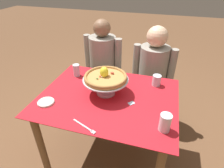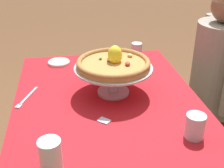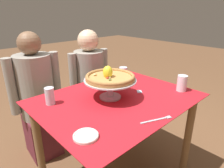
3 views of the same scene
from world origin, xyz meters
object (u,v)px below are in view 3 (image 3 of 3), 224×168
sugar_packet (139,92)px  dinner_fork (158,120)px  pizza_stand (110,84)px  pizza (110,77)px  side_plate (86,136)px  water_glass_back_right (123,73)px  diner_right (90,86)px  water_glass_back_left (50,97)px  water_glass_front_right (182,84)px  diner_left (38,101)px

sugar_packet → dinner_fork: bearing=-125.7°
pizza_stand → pizza: 0.06m
side_plate → pizza: bearing=32.8°
water_glass_back_right → pizza: bearing=-148.0°
pizza_stand → diner_right: bearing=64.5°
side_plate → dinner_fork: size_ratio=0.67×
water_glass_back_left → water_glass_front_right: (0.87, -0.50, 0.00)m
water_glass_back_right → diner_right: size_ratio=0.08×
side_plate → diner_left: bearing=81.5°
water_glass_back_right → sugar_packet: size_ratio=1.98×
sugar_packet → diner_right: (0.10, 0.78, -0.20)m
side_plate → water_glass_front_right: bearing=-1.7°
side_plate → diner_right: size_ratio=0.11×
water_glass_front_right → water_glass_back_right: (-0.10, 0.54, -0.01)m
pizza_stand → side_plate: size_ratio=2.85×
pizza → water_glass_back_right: bearing=32.0°
water_glass_front_right → dinner_fork: 0.53m
pizza_stand → diner_right: 0.83m
side_plate → sugar_packet: size_ratio=2.65×
water_glass_front_right → diner_right: size_ratio=0.11×
water_glass_back_left → pizza_stand: bearing=-29.1°
water_glass_back_left → water_glass_back_right: bearing=3.4°
water_glass_front_right → diner_right: bearing=99.6°
water_glass_back_right → diner_right: 0.51m
water_glass_back_right → diner_left: (-0.67, 0.45, -0.24)m
water_glass_front_right → sugar_packet: water_glass_front_right is taller
dinner_fork → side_plate: bearing=158.8°
water_glass_back_right → side_plate: 0.96m
pizza → water_glass_back_right: pizza is taller
pizza → dinner_fork: 0.45m
water_glass_back_left → diner_right: diner_right is taller
pizza → diner_right: diner_right is taller
water_glass_front_right → water_glass_back_right: water_glass_front_right is taller
sugar_packet → diner_left: diner_left is taller
pizza → diner_right: size_ratio=0.30×
pizza → dinner_fork: (-0.01, -0.42, -0.16)m
pizza_stand → side_plate: bearing=-147.3°
water_glass_back_right → side_plate: size_ratio=0.75×
pizza → side_plate: size_ratio=2.65×
water_glass_back_right → diner_right: bearing=98.4°
water_glass_front_right → dinner_fork: bearing=-165.6°
water_glass_back_right → water_glass_back_left: bearing=-176.6°
water_glass_back_left → sugar_packet: (0.61, -0.29, -0.05)m
pizza_stand → dinner_fork: (-0.01, -0.42, -0.10)m
sugar_packet → water_glass_back_right: bearing=64.1°
water_glass_back_right → side_plate: water_glass_back_right is taller
pizza → sugar_packet: (0.24, -0.08, -0.16)m
diner_right → water_glass_back_left: bearing=-144.9°
dinner_fork → diner_left: 1.17m
pizza → sugar_packet: pizza is taller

